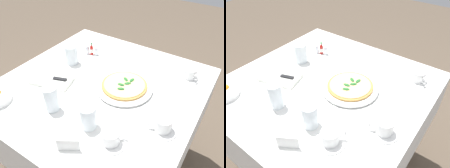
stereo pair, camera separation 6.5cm
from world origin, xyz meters
TOP-DOWN VIEW (x-y plane):
  - ground_plane at (0.00, 0.00)m, footprint 8.00×8.00m
  - dining_table at (0.00, 0.00)m, footprint 1.04×1.04m
  - pizza_plate at (-0.12, -0.05)m, footprint 0.30×0.30m
  - pizza at (-0.12, -0.05)m, footprint 0.24×0.24m
  - coffee_cup_back_corner at (-0.25, 0.28)m, footprint 0.13×0.13m
  - coffee_cup_near_right at (-0.40, 0.11)m, footprint 0.13×0.13m
  - coffee_cup_far_left at (-0.38, -0.33)m, footprint 0.13×0.13m
  - water_glass_near_left at (0.27, -0.09)m, footprint 0.08×0.08m
  - water_glass_left_edge at (0.08, 0.27)m, footprint 0.07×0.07m
  - water_glass_right_edge at (-0.12, 0.26)m, footprint 0.07×0.07m
  - napkin_folded at (0.24, 0.11)m, footprint 0.25×0.18m
  - dinner_knife at (0.24, 0.12)m, footprint 0.19×0.08m
  - hot_sauce_bottle at (0.23, -0.24)m, footprint 0.02×0.02m
  - salt_shaker at (0.26, -0.23)m, footprint 0.03×0.03m
  - pepper_shaker at (0.21, -0.25)m, footprint 0.03×0.03m
  - menu_card at (-0.14, 0.40)m, footprint 0.08×0.05m

SIDE VIEW (x-z plane):
  - ground_plane at x=0.00m, z-range 0.00..0.00m
  - dining_table at x=0.00m, z-range 0.23..0.97m
  - napkin_folded at x=0.24m, z-range 0.74..0.76m
  - pizza_plate at x=-0.12m, z-range 0.74..0.76m
  - dinner_knife at x=0.24m, z-range 0.76..0.77m
  - pizza at x=-0.12m, z-range 0.76..0.78m
  - salt_shaker at x=0.26m, z-range 0.74..0.79m
  - pepper_shaker at x=0.21m, z-range 0.74..0.79m
  - coffee_cup_back_corner at x=-0.25m, z-range 0.74..0.80m
  - coffee_cup_far_left at x=-0.38m, z-range 0.74..0.80m
  - menu_card at x=-0.14m, z-range 0.74..0.80m
  - coffee_cup_near_right at x=-0.40m, z-range 0.74..0.81m
  - hot_sauce_bottle at x=0.23m, z-range 0.73..0.82m
  - water_glass_right_edge at x=-0.12m, z-range 0.73..0.85m
  - water_glass_near_left at x=0.27m, z-range 0.73..0.85m
  - water_glass_left_edge at x=0.08m, z-range 0.73..0.86m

